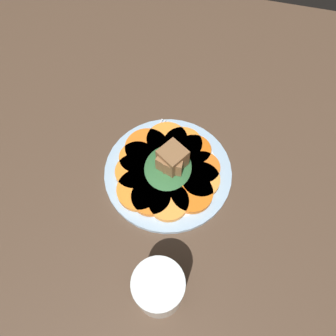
{
  "coord_description": "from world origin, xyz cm",
  "views": [
    {
      "loc": [
        29.43,
        7.65,
        60.38
      ],
      "look_at": [
        0.0,
        0.0,
        4.1
      ],
      "focal_mm": 35.0,
      "sensor_mm": 36.0,
      "label": 1
    }
  ],
  "objects": [
    {
      "name": "carrot_slice_1",
      "position": [
        -1.87,
        6.42,
        3.71
      ],
      "size": [
        7.13,
        7.13,
        1.23
      ],
      "primitive_type": "cylinder",
      "color": "orange",
      "rests_on": "plate"
    },
    {
      "name": "carrot_slice_3",
      "position": [
        -6.29,
        1.5,
        3.71
      ],
      "size": [
        7.95,
        7.95,
        1.23
      ],
      "primitive_type": "cylinder",
      "color": "orange",
      "rests_on": "plate"
    },
    {
      "name": "carrot_slice_9",
      "position": [
        6.59,
        -1.57,
        3.71
      ],
      "size": [
        7.5,
        7.5,
        1.23
      ],
      "primitive_type": "cylinder",
      "color": "orange",
      "rests_on": "plate"
    },
    {
      "name": "center_pile",
      "position": [
        -0.2,
        0.35,
        5.4
      ],
      "size": [
        10.87,
        9.78,
        6.35
      ],
      "color": "#2D6033",
      "rests_on": "plate"
    },
    {
      "name": "carrot_slice_2",
      "position": [
        -5.44,
        4.02,
        3.71
      ],
      "size": [
        6.96,
        6.96,
        1.23
      ],
      "primitive_type": "cylinder",
      "color": "#D45E12",
      "rests_on": "plate"
    },
    {
      "name": "carrot_slice_8",
      "position": [
        5.74,
        -4.15,
        3.71
      ],
      "size": [
        8.6,
        8.6,
        1.23
      ],
      "primitive_type": "cylinder",
      "color": "orange",
      "rests_on": "plate"
    },
    {
      "name": "plate",
      "position": [
        0.0,
        0.0,
        2.52
      ],
      "size": [
        25.32,
        25.32,
        1.05
      ],
      "color": "#99B7D1",
      "rests_on": "table_slab"
    },
    {
      "name": "table_slab",
      "position": [
        0.0,
        0.0,
        1.0
      ],
      "size": [
        120.0,
        120.0,
        2.0
      ],
      "primitive_type": "cube",
      "color": "#4C3828",
      "rests_on": "ground"
    },
    {
      "name": "fork",
      "position": [
        -2.18,
        -4.56,
        3.3
      ],
      "size": [
        19.93,
        4.4,
        0.4
      ],
      "rotation": [
        0.0,
        0.0,
        -0.14
      ],
      "color": "silver",
      "rests_on": "plate"
    },
    {
      "name": "carrot_slice_0",
      "position": [
        0.77,
        6.7,
        3.71
      ],
      "size": [
        7.5,
        7.5,
        1.23
      ],
      "primitive_type": "cylinder",
      "color": "#F99338",
      "rests_on": "plate"
    },
    {
      "name": "carrot_slice_7",
      "position": [
        2.28,
        -6.16,
        3.71
      ],
      "size": [
        7.63,
        7.63,
        1.23
      ],
      "primitive_type": "cylinder",
      "color": "orange",
      "rests_on": "plate"
    },
    {
      "name": "water_glass",
      "position": [
        22.43,
        4.37,
        7.06
      ],
      "size": [
        7.85,
        7.85,
        10.11
      ],
      "color": "silver",
      "rests_on": "table_slab"
    },
    {
      "name": "carrot_slice_5",
      "position": [
        -3.62,
        -5.39,
        3.71
      ],
      "size": [
        8.91,
        8.91,
        1.23
      ],
      "primitive_type": "cylinder",
      "color": "orange",
      "rests_on": "plate"
    },
    {
      "name": "carrot_slice_10",
      "position": [
        6.7,
        1.84,
        3.71
      ],
      "size": [
        7.69,
        7.69,
        1.23
      ],
      "primitive_type": "cylinder",
      "color": "#F99438",
      "rests_on": "plate"
    },
    {
      "name": "carrot_slice_4",
      "position": [
        -6.45,
        -1.87,
        3.71
      ],
      "size": [
        8.51,
        8.51,
        1.23
      ],
      "primitive_type": "cylinder",
      "color": "orange",
      "rests_on": "plate"
    },
    {
      "name": "carrot_slice_11",
      "position": [
        3.87,
        5.62,
        3.71
      ],
      "size": [
        8.11,
        8.11,
        1.23
      ],
      "primitive_type": "cylinder",
      "color": "orange",
      "rests_on": "plate"
    },
    {
      "name": "carrot_slice_6",
      "position": [
        -0.85,
        -6.59,
        3.71
      ],
      "size": [
        7.24,
        7.24,
        1.23
      ],
      "primitive_type": "cylinder",
      "color": "orange",
      "rests_on": "plate"
    }
  ]
}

